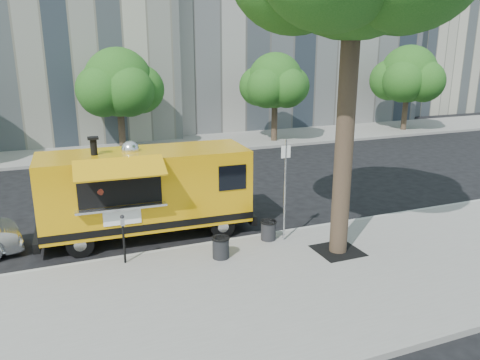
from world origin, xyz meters
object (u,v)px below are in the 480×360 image
at_px(sign_post, 285,185).
at_px(trash_bin_left, 221,247).
at_px(food_truck, 145,190).
at_px(trash_bin_right, 268,230).
at_px(far_tree_c, 275,81).
at_px(far_tree_b, 118,82).
at_px(parking_meter, 123,233).
at_px(far_tree_d, 408,74).

relative_size(sign_post, trash_bin_left, 5.14).
relative_size(food_truck, trash_bin_right, 11.34).
bearing_deg(trash_bin_left, far_tree_c, 59.26).
distance_m(far_tree_b, food_truck, 12.40).
bearing_deg(trash_bin_right, food_truck, 148.92).
xyz_separation_m(far_tree_c, trash_bin_left, (-8.56, -14.40, -3.26)).
bearing_deg(parking_meter, food_truck, 63.27).
height_order(far_tree_c, parking_meter, far_tree_c).
distance_m(food_truck, trash_bin_right, 3.85).
distance_m(sign_post, food_truck, 4.18).
bearing_deg(food_truck, far_tree_c, 52.06).
relative_size(far_tree_c, trash_bin_left, 8.93).
height_order(far_tree_c, food_truck, far_tree_c).
xyz_separation_m(far_tree_d, sign_post, (-16.45, -14.15, -2.04)).
xyz_separation_m(far_tree_b, far_tree_c, (9.00, -0.30, -0.12)).
bearing_deg(trash_bin_right, far_tree_b, 98.70).
height_order(far_tree_d, food_truck, far_tree_d).
bearing_deg(parking_meter, trash_bin_right, 0.06).
bearing_deg(parking_meter, trash_bin_left, -14.86).
xyz_separation_m(far_tree_d, food_truck, (-20.03, -12.03, -2.41)).
relative_size(sign_post, parking_meter, 2.25).
bearing_deg(sign_post, far_tree_c, 65.19).
distance_m(trash_bin_left, trash_bin_right, 1.83).
xyz_separation_m(far_tree_c, sign_post, (-6.45, -13.95, -1.87)).
height_order(food_truck, trash_bin_left, food_truck).
distance_m(far_tree_b, far_tree_d, 19.00).
distance_m(food_truck, trash_bin_left, 3.13).
distance_m(far_tree_d, trash_bin_left, 23.86).
bearing_deg(far_tree_c, trash_bin_right, -116.49).
xyz_separation_m(far_tree_d, trash_bin_right, (-16.85, -13.95, -3.43)).
xyz_separation_m(far_tree_c, parking_meter, (-11.00, -13.75, -2.74)).
distance_m(far_tree_c, sign_post, 15.48).
bearing_deg(sign_post, far_tree_b, 100.15).
xyz_separation_m(far_tree_b, trash_bin_right, (2.15, -14.05, -3.38)).
bearing_deg(sign_post, trash_bin_left, -168.07).
height_order(far_tree_b, sign_post, far_tree_b).
bearing_deg(far_tree_b, food_truck, -94.86).
bearing_deg(far_tree_b, far_tree_d, -0.30).
height_order(parking_meter, food_truck, food_truck).
height_order(far_tree_b, far_tree_d, far_tree_d).
bearing_deg(far_tree_b, trash_bin_right, -81.30).
xyz_separation_m(trash_bin_left, trash_bin_right, (1.71, 0.65, -0.01)).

